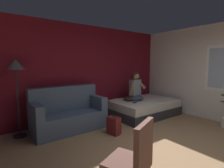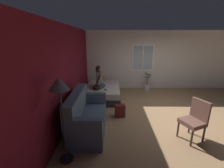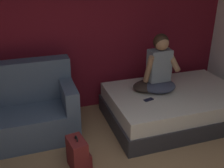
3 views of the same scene
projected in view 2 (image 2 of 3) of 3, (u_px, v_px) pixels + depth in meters
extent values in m
plane|color=#93704C|center=(167.00, 113.00, 4.87)|extent=(40.00, 40.00, 0.00)
cube|color=maroon|center=(69.00, 72.00, 4.52)|extent=(10.25, 0.16, 2.70)
cube|color=silver|center=(151.00, 60.00, 7.07)|extent=(0.16, 7.45, 2.70)
cube|color=white|center=(143.00, 58.00, 6.95)|extent=(0.02, 1.04, 1.24)
cube|color=#9EB2C6|center=(143.00, 58.00, 6.93)|extent=(0.01, 0.88, 1.08)
cube|color=white|center=(143.00, 58.00, 6.93)|extent=(0.01, 0.04, 1.08)
cube|color=#2D2D33|center=(103.00, 94.00, 6.22)|extent=(2.06, 1.38, 0.26)
cube|color=beige|center=(103.00, 88.00, 6.15)|extent=(2.00, 1.34, 0.22)
cube|color=#47566B|center=(89.00, 122.00, 3.93)|extent=(1.71, 0.81, 0.44)
cube|color=#47566B|center=(77.00, 104.00, 3.78)|extent=(1.70, 0.25, 0.60)
cube|color=#47566B|center=(83.00, 126.00, 3.09)|extent=(0.19, 0.80, 0.32)
cube|color=#47566B|center=(93.00, 98.00, 4.55)|extent=(0.19, 0.80, 0.32)
cylinder|color=#382D23|center=(178.00, 129.00, 3.67)|extent=(0.04, 0.04, 0.40)
cylinder|color=#382D23|center=(192.00, 138.00, 3.33)|extent=(0.04, 0.04, 0.40)
cylinder|color=#382D23|center=(190.00, 126.00, 3.82)|extent=(0.04, 0.04, 0.40)
cylinder|color=#382D23|center=(204.00, 134.00, 3.47)|extent=(0.04, 0.04, 0.40)
cube|color=brown|center=(192.00, 122.00, 3.50)|extent=(0.61, 0.61, 0.10)
cube|color=brown|center=(200.00, 110.00, 3.49)|extent=(0.45, 0.24, 0.48)
ellipsoid|color=#383D51|center=(100.00, 86.00, 5.87)|extent=(0.53, 0.45, 0.16)
cube|color=slate|center=(99.00, 78.00, 5.78)|extent=(0.34, 0.21, 0.48)
cylinder|color=#936B4C|center=(100.00, 80.00, 5.59)|extent=(0.09, 0.21, 0.44)
cylinder|color=#936B4C|center=(101.00, 74.00, 5.91)|extent=(0.09, 0.38, 0.29)
sphere|color=#936B4C|center=(99.00, 69.00, 5.68)|extent=(0.21, 0.21, 0.21)
ellipsoid|color=black|center=(98.00, 69.00, 5.67)|extent=(0.23, 0.23, 0.23)
cube|color=maroon|center=(120.00, 111.00, 4.60)|extent=(0.23, 0.33, 0.40)
cube|color=maroon|center=(119.00, 112.00, 4.74)|extent=(0.09, 0.24, 0.18)
torus|color=black|center=(120.00, 104.00, 4.54)|extent=(0.03, 0.09, 0.09)
ellipsoid|color=#2D231E|center=(97.00, 87.00, 5.73)|extent=(0.54, 0.45, 0.14)
cube|color=black|center=(105.00, 90.00, 5.63)|extent=(0.16, 0.10, 0.01)
cylinder|color=black|center=(67.00, 159.00, 3.00)|extent=(0.28, 0.28, 0.03)
cylinder|color=black|center=(63.00, 127.00, 2.79)|extent=(0.04, 0.04, 1.45)
cone|color=#4C4C51|center=(59.00, 84.00, 2.55)|extent=(0.36, 0.36, 0.22)
cylinder|color=silver|center=(147.00, 88.00, 7.05)|extent=(0.26, 0.26, 0.24)
cylinder|color=#426033|center=(147.00, 82.00, 6.96)|extent=(0.03, 0.03, 0.36)
ellipsoid|color=#2D6B33|center=(148.00, 77.00, 6.80)|extent=(0.15, 0.29, 0.06)
ellipsoid|color=#2D6B33|center=(148.00, 74.00, 6.95)|extent=(0.22, 0.29, 0.06)
ellipsoid|color=#2D6B33|center=(146.00, 73.00, 6.87)|extent=(0.29, 0.15, 0.06)
ellipsoid|color=#2D6B33|center=(150.00, 76.00, 6.83)|extent=(0.30, 0.21, 0.06)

